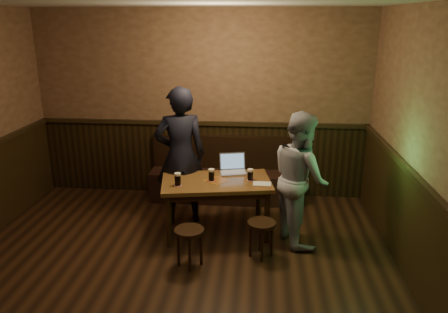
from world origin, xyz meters
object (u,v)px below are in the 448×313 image
Objects in this scene: stool_right at (261,229)px; person_grey at (300,178)px; pub_table at (216,188)px; pint_right at (250,175)px; pint_mid at (211,175)px; pint_left at (178,179)px; person_suit at (180,156)px; stool_left at (189,236)px; laptop at (233,167)px; bench at (224,179)px.

person_grey reaches higher than stool_right.
pint_right is (0.42, 0.05, 0.17)m from pub_table.
pint_right is at bearing 6.74° from pint_mid.
person_grey reaches higher than pub_table.
stool_right is 0.27× the size of person_grey.
pint_left is at bearing -153.22° from pint_mid.
person_suit is (-0.51, 0.33, 0.30)m from pub_table.
stool_left is 1.51m from person_grey.
pint_mid is at bearing 140.15° from stool_right.
pub_table is 0.83m from stool_right.
person_suit reaches higher than pint_right.
stool_left is at bearing 88.36° from person_suit.
laptop reaches higher than pint_left.
person_suit is at bearing 136.87° from pub_table.
stool_right is 1.05m from laptop.
stool_right is 2.84× the size of pint_mid.
bench is 1.17m from pub_table.
bench is 1.20× the size of person_suit.
person_suit is (-0.45, 0.34, 0.13)m from pint_mid.
bench is at bearing 90.22° from laptop.
laptop is at bearing -76.62° from bench.
bench is 13.79× the size of pint_left.
bench is 1.12m from person_suit.
person_suit reaches higher than pub_table.
person_suit is (-0.29, 1.13, 0.56)m from stool_left.
pub_table is at bearing -132.18° from laptop.
pint_mid is 0.48m from pint_right.
pint_mid is at bearing -138.45° from laptop.
bench is 1.65m from person_grey.
pint_mid is at bearing 26.78° from pint_left.
person_suit is (-1.08, 0.87, 0.57)m from stool_right.
stool_left is 1.15m from pint_right.
person_grey is at bearing -11.55° from pint_right.
pub_table is at bearing 136.81° from stool_right.
laptop is at bearing 70.54° from stool_left.
person_grey reaches higher than bench.
laptop is at bearing 164.47° from person_suit.
pint_right reaches higher than stool_left.
pint_mid is at bearing -92.98° from bench.
pint_left reaches higher than pub_table.
person_suit reaches higher than pint_left.
stool_left is at bearing -68.95° from pint_left.
pint_right is (0.64, 0.85, 0.44)m from stool_left.
stool_left is at bearing -126.91° from pint_right.
person_suit reaches higher than person_grey.
pint_right is 0.62m from person_grey.
pint_left is (-0.23, 0.60, 0.44)m from stool_left.
bench is at bearing -138.61° from person_suit.
stool_left is 0.83m from stool_right.
stool_left is 0.24× the size of person_suit.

